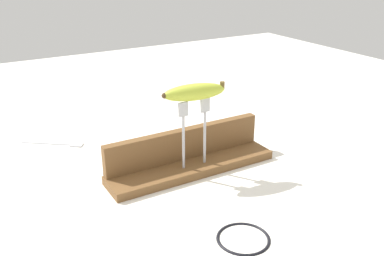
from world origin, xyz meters
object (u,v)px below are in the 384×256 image
object	(u,v)px
fork_stand_center	(194,127)
banana_chunk_near	(151,145)
fork_fallen_near	(60,144)
wire_coil	(243,238)
banana_raised_center	(194,92)

from	to	relation	value
fork_stand_center	banana_chunk_near	world-z (taller)	fork_stand_center
fork_fallen_near	fork_stand_center	bearing A→B (deg)	-54.01
banana_chunk_near	wire_coil	bearing A→B (deg)	-91.71
fork_stand_center	wire_coil	xyz separation A→B (m)	(-0.06, -0.29, -0.13)
fork_stand_center	fork_fallen_near	distance (m)	0.46
fork_stand_center	wire_coil	size ratio (longest dim) A/B	1.61
fork_stand_center	fork_fallen_near	size ratio (longest dim) A/B	1.09
banana_raised_center	banana_chunk_near	xyz separation A→B (m)	(-0.04, 0.17, -0.20)
banana_raised_center	wire_coil	xyz separation A→B (m)	(-0.06, -0.29, -0.22)
banana_raised_center	fork_fallen_near	world-z (taller)	banana_raised_center
banana_raised_center	fork_fallen_near	size ratio (longest dim) A/B	1.02
banana_chunk_near	banana_raised_center	bearing A→B (deg)	-75.31
fork_stand_center	banana_raised_center	size ratio (longest dim) A/B	1.07
banana_chunk_near	wire_coil	size ratio (longest dim) A/B	0.51
banana_raised_center	banana_chunk_near	distance (m)	0.27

